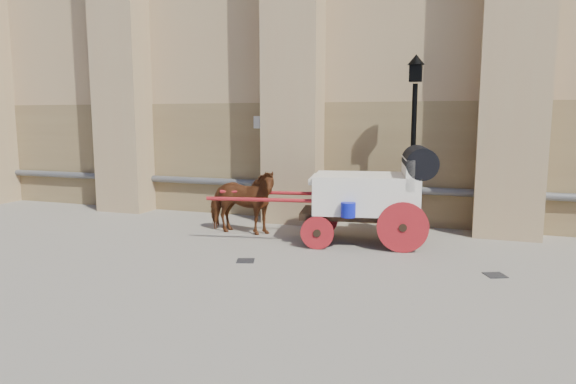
% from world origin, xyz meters
% --- Properties ---
extents(ground, '(90.00, 90.00, 0.00)m').
position_xyz_m(ground, '(0.00, 0.00, 0.00)').
color(ground, gray).
rests_on(ground, ground).
extents(horse, '(0.83, 1.77, 1.48)m').
position_xyz_m(horse, '(-1.66, 1.89, 0.74)').
color(horse, brown).
rests_on(horse, ground).
extents(carriage, '(4.81, 2.05, 2.04)m').
position_xyz_m(carriage, '(1.30, 2.00, 1.10)').
color(carriage, black).
rests_on(carriage, ground).
extents(street_lamp, '(0.37, 0.37, 3.98)m').
position_xyz_m(street_lamp, '(1.97, 3.12, 2.13)').
color(street_lamp, black).
rests_on(street_lamp, ground).
extents(drain_grate_near, '(0.40, 0.40, 0.01)m').
position_xyz_m(drain_grate_near, '(-0.67, -0.14, 0.01)').
color(drain_grate_near, black).
rests_on(drain_grate_near, ground).
extents(drain_grate_far, '(0.42, 0.42, 0.01)m').
position_xyz_m(drain_grate_far, '(3.64, 0.42, 0.01)').
color(drain_grate_far, black).
rests_on(drain_grate_far, ground).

